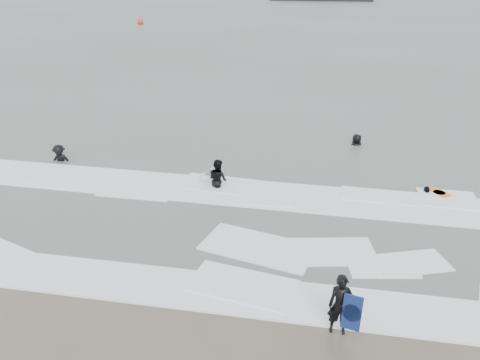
% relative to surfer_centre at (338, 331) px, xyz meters
% --- Properties ---
extents(ground, '(320.00, 320.00, 0.00)m').
position_rel_surfer_centre_xyz_m(ground, '(-3.90, 1.50, 0.00)').
color(ground, brown).
rests_on(ground, ground).
extents(sea, '(320.00, 320.00, 0.00)m').
position_rel_surfer_centre_xyz_m(sea, '(-3.90, 81.50, 0.06)').
color(sea, '#47544C').
rests_on(sea, ground).
extents(surfer_centre, '(0.65, 0.44, 1.73)m').
position_rel_surfer_centre_xyz_m(surfer_centre, '(0.00, 0.00, 0.00)').
color(surfer_centre, black).
rests_on(surfer_centre, ground).
extents(surfer_wading, '(1.14, 1.10, 1.85)m').
position_rel_surfer_centre_xyz_m(surfer_wading, '(-5.15, 7.92, 0.00)').
color(surfer_wading, black).
rests_on(surfer_wading, ground).
extents(surfer_breaker, '(1.18, 0.73, 1.75)m').
position_rel_surfer_centre_xyz_m(surfer_breaker, '(-13.37, 9.20, 0.00)').
color(surfer_breaker, black).
rests_on(surfer_breaker, ground).
extents(surfer_right_near, '(0.91, 0.88, 1.52)m').
position_rel_surfer_centre_xyz_m(surfer_right_near, '(3.57, 8.94, 0.00)').
color(surfer_right_near, black).
rests_on(surfer_right_near, ground).
extents(surfer_right_far, '(1.03, 0.91, 1.78)m').
position_rel_surfer_centre_xyz_m(surfer_right_far, '(0.85, 14.45, 0.00)').
color(surfer_right_far, black).
rests_on(surfer_right_far, ground).
extents(surf_foam, '(30.03, 9.06, 0.09)m').
position_rel_surfer_centre_xyz_m(surf_foam, '(-3.90, 5.20, 0.04)').
color(surf_foam, white).
rests_on(surf_foam, ground).
extents(bodyboards, '(10.61, 9.88, 1.25)m').
position_rel_surfer_centre_xyz_m(bodyboards, '(-0.41, 5.72, 0.50)').
color(bodyboards, '#101E4B').
rests_on(bodyboards, ground).
extents(buoy, '(1.00, 1.00, 1.65)m').
position_rel_surfer_centre_xyz_m(buoy, '(-32.94, 67.09, 0.42)').
color(buoy, red).
rests_on(buoy, ground).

